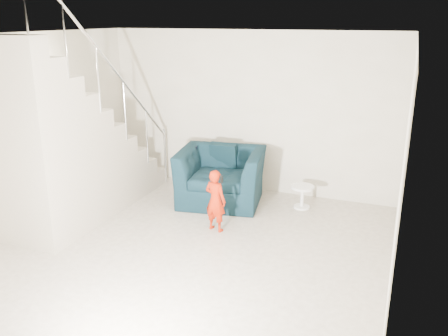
{
  "coord_description": "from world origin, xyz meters",
  "views": [
    {
      "loc": [
        2.48,
        -4.75,
        2.9
      ],
      "look_at": [
        0.15,
        1.2,
        0.85
      ],
      "focal_mm": 38.0,
      "sensor_mm": 36.0,
      "label": 1
    }
  ],
  "objects_px": {
    "side_table": "(302,193)",
    "toddler": "(215,201)",
    "armchair": "(221,176)",
    "staircase": "(70,158)"
  },
  "relations": [
    {
      "from": "side_table",
      "to": "toddler",
      "type": "bearing_deg",
      "value": -127.47
    },
    {
      "from": "armchair",
      "to": "staircase",
      "type": "distance_m",
      "value": 2.35
    },
    {
      "from": "side_table",
      "to": "staircase",
      "type": "height_order",
      "value": "staircase"
    },
    {
      "from": "side_table",
      "to": "staircase",
      "type": "relative_size",
      "value": 0.1
    },
    {
      "from": "toddler",
      "to": "armchair",
      "type": "bearing_deg",
      "value": -58.82
    },
    {
      "from": "armchair",
      "to": "staircase",
      "type": "bearing_deg",
      "value": -150.93
    },
    {
      "from": "side_table",
      "to": "staircase",
      "type": "bearing_deg",
      "value": -151.96
    },
    {
      "from": "toddler",
      "to": "staircase",
      "type": "xyz_separation_m",
      "value": [
        -2.12,
        -0.39,
        0.5
      ]
    },
    {
      "from": "armchair",
      "to": "toddler",
      "type": "height_order",
      "value": "toddler"
    },
    {
      "from": "toddler",
      "to": "side_table",
      "type": "relative_size",
      "value": 2.45
    }
  ]
}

